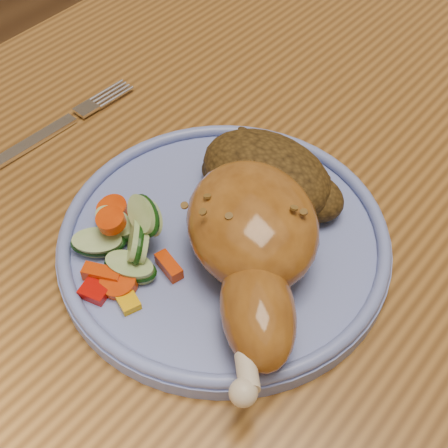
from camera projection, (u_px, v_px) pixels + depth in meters
name	position (u px, v px, depth m)	size (l,w,h in m)	color
dining_table	(405.00, 265.00, 0.57)	(0.90, 1.40, 0.75)	brown
plate	(224.00, 242.00, 0.47)	(0.25, 0.25, 0.01)	#6878C2
plate_rim	(224.00, 233.00, 0.46)	(0.25, 0.25, 0.01)	#6878C2
chicken_leg	(253.00, 243.00, 0.42)	(0.16, 0.18, 0.06)	#965B1F
rice_pilaf	(269.00, 177.00, 0.48)	(0.12, 0.08, 0.05)	#432E10
vegetable_pile	(123.00, 240.00, 0.45)	(0.09, 0.09, 0.04)	#A50A05
fork	(47.00, 133.00, 0.55)	(0.02, 0.16, 0.00)	silver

